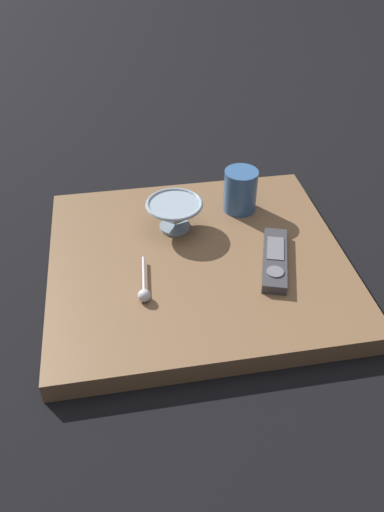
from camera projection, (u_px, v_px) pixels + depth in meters
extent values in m
plane|color=black|center=(197.00, 270.00, 1.08)|extent=(6.00, 6.00, 0.00)
cube|color=brown|center=(197.00, 263.00, 1.06)|extent=(0.57, 0.62, 0.04)
cylinder|color=#8C9EAD|center=(175.00, 226.00, 1.12)|extent=(0.07, 0.07, 0.01)
cone|color=#8C9EAD|center=(175.00, 215.00, 1.10)|extent=(0.13, 0.13, 0.06)
torus|color=#8C9EAD|center=(174.00, 204.00, 1.08)|extent=(0.13, 0.13, 0.01)
cylinder|color=#33598C|center=(240.00, 191.00, 1.15)|extent=(0.08, 0.08, 0.10)
cylinder|color=silver|center=(144.00, 275.00, 0.98)|extent=(0.10, 0.01, 0.01)
sphere|color=silver|center=(144.00, 296.00, 0.94)|extent=(0.02, 0.02, 0.02)
cube|color=#38383D|center=(275.00, 259.00, 1.02)|extent=(0.19, 0.10, 0.02)
cylinder|color=slate|center=(275.00, 272.00, 0.97)|extent=(0.03, 0.03, 0.00)
cube|color=slate|center=(276.00, 248.00, 1.03)|extent=(0.08, 0.06, 0.00)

